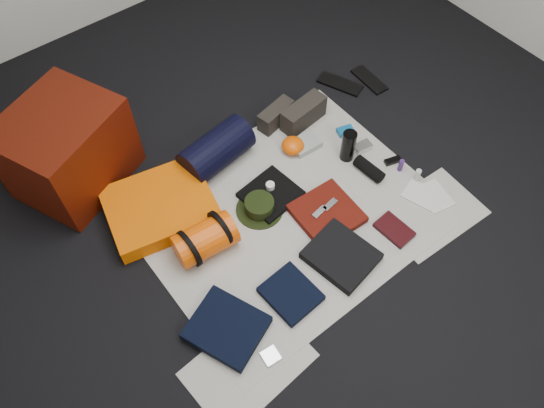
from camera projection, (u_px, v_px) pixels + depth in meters
floor at (289, 216)px, 3.06m from camera, size 4.50×4.50×0.02m
newspaper_mat at (289, 214)px, 3.05m from camera, size 1.60×1.30×0.01m
newspaper_sheet_front_left at (248, 365)px, 2.57m from camera, size 0.61×0.44×0.00m
newspaper_sheet_front_right at (431, 213)px, 3.05m from camera, size 0.60×0.43×0.00m
red_cabinet at (67, 150)px, 2.98m from camera, size 0.77×0.72×0.52m
sleeping_pad at (160, 207)px, 3.01m from camera, size 0.67×0.59×0.11m
stuff_sack at (205, 239)px, 2.84m from camera, size 0.35×0.23×0.19m
sack_strap_left at (189, 249)px, 2.79m from camera, size 0.02×0.22×0.22m
sack_strap_right at (220, 229)px, 2.86m from camera, size 0.03×0.22×0.22m
navy_duffel at (216, 150)px, 3.16m from camera, size 0.47×0.29×0.23m
boonie_brim at (260, 209)px, 3.06m from camera, size 0.35×0.35×0.01m
boonie_crown at (259, 205)px, 3.02m from camera, size 0.17×0.17×0.07m
hiking_boot_left at (276, 115)px, 3.38m from camera, size 0.27×0.14×0.13m
hiking_boot_right at (303, 114)px, 3.37m from camera, size 0.32×0.15×0.16m
flip_flop_left at (340, 84)px, 3.63m from camera, size 0.22×0.33×0.02m
flip_flop_right at (369, 80)px, 3.65m from camera, size 0.12×0.29×0.02m
trousers_navy_a at (227, 328)px, 2.64m from camera, size 0.42×0.44×0.06m
trousers_navy_b at (291, 294)px, 2.75m from camera, size 0.25×0.29×0.04m
trousers_charcoal at (341, 256)px, 2.86m from camera, size 0.36×0.39×0.05m
black_tshirt at (271, 194)px, 3.10m from camera, size 0.33×0.31×0.03m
red_shirt at (327, 213)px, 3.02m from camera, size 0.36×0.36×0.04m
orange_stuff_sack at (293, 146)px, 3.27m from camera, size 0.15×0.15×0.09m
first_aid_pouch at (305, 144)px, 3.31m from camera, size 0.19×0.14×0.04m
water_bottle at (348, 146)px, 3.19m from camera, size 0.11×0.11×0.22m
speaker at (369, 169)px, 3.18m from camera, size 0.09×0.20×0.08m
compact_camera at (362, 147)px, 3.29m from camera, size 0.12×0.08×0.04m
cyan_case at (345, 131)px, 3.37m from camera, size 0.12×0.09×0.03m
toiletry_purple at (401, 165)px, 3.19m from camera, size 0.03×0.03×0.09m
toiletry_clear at (417, 176)px, 3.14m from camera, size 0.04×0.04×0.10m
paperback_book at (394, 230)px, 2.97m from camera, size 0.15×0.22×0.03m
map_booklet at (423, 196)px, 3.11m from camera, size 0.21×0.26×0.01m
map_printout at (434, 196)px, 3.11m from camera, size 0.20×0.23×0.01m
sunglasses at (393, 161)px, 3.24m from camera, size 0.11×0.07×0.03m
key_cluster at (271, 356)px, 2.58m from camera, size 0.09×0.09×0.01m
tape_roll at (270, 186)px, 3.10m from camera, size 0.05×0.05×0.04m
energy_bar_a at (320, 212)px, 2.99m from camera, size 0.10×0.05×0.01m
energy_bar_b at (330, 205)px, 3.02m from camera, size 0.10×0.05×0.01m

